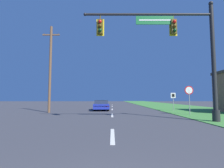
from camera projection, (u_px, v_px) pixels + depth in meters
name	position (u px, v px, depth m)	size (l,w,h in m)	color
grass_verge_right	(171.00, 106.00, 30.80)	(10.00, 110.00, 0.04)	#428438
road_center_line	(112.00, 109.00, 22.82)	(0.16, 34.80, 0.01)	silver
signal_mast	(181.00, 48.00, 11.08)	(8.48, 0.47, 7.70)	#232326
car_ahead	(101.00, 105.00, 21.23)	(2.07, 4.34, 1.19)	black
stop_sign	(189.00, 94.00, 15.36)	(0.76, 0.07, 2.50)	gray
route_sign_post	(173.00, 98.00, 19.96)	(0.55, 0.06, 2.03)	gray
utility_pole_near	(50.00, 67.00, 18.14)	(1.80, 0.26, 9.04)	brown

